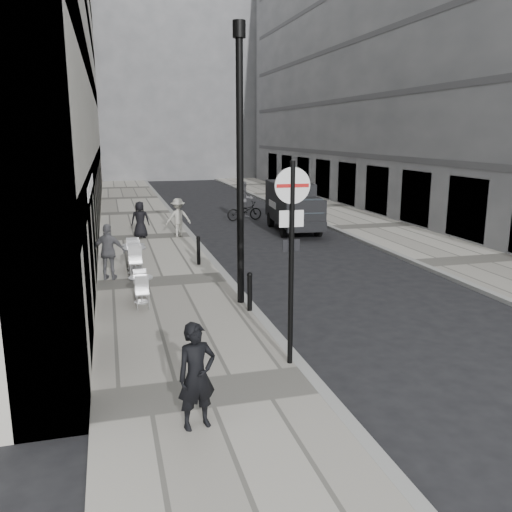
% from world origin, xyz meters
% --- Properties ---
extents(ground, '(120.00, 120.00, 0.00)m').
position_xyz_m(ground, '(0.00, 0.00, 0.00)').
color(ground, black).
rests_on(ground, ground).
extents(sidewalk, '(4.00, 60.00, 0.12)m').
position_xyz_m(sidewalk, '(-2.00, 18.00, 0.06)').
color(sidewalk, '#ACA79B').
rests_on(sidewalk, ground).
extents(far_sidewalk, '(4.00, 60.00, 0.12)m').
position_xyz_m(far_sidewalk, '(9.00, 18.00, 0.06)').
color(far_sidewalk, '#ACA79B').
rests_on(far_sidewalk, ground).
extents(building_left, '(4.00, 45.00, 18.00)m').
position_xyz_m(building_left, '(-6.00, 24.50, 9.00)').
color(building_left, beige).
rests_on(building_left, ground).
extents(building_right, '(6.00, 45.00, 20.00)m').
position_xyz_m(building_right, '(14.00, 24.50, 10.00)').
color(building_right, gray).
rests_on(building_right, ground).
extents(building_far, '(24.00, 16.00, 22.00)m').
position_xyz_m(building_far, '(1.50, 56.00, 11.00)').
color(building_far, gray).
rests_on(building_far, ground).
extents(walking_man, '(0.70, 0.54, 1.70)m').
position_xyz_m(walking_man, '(-2.36, 1.59, 0.97)').
color(walking_man, black).
rests_on(walking_man, sidewalk).
extents(sign_post, '(0.68, 0.10, 3.98)m').
position_xyz_m(sign_post, '(-0.20, 3.50, 2.67)').
color(sign_post, black).
rests_on(sign_post, sidewalk).
extents(lamppost, '(0.32, 0.32, 7.14)m').
position_xyz_m(lamppost, '(-0.20, 7.63, 4.09)').
color(lamppost, black).
rests_on(lamppost, sidewalk).
extents(bollard_near, '(0.13, 0.13, 0.95)m').
position_xyz_m(bollard_near, '(-0.15, 6.86, 0.59)').
color(bollard_near, black).
rests_on(bollard_near, sidewalk).
extents(bollard_far, '(0.12, 0.12, 0.94)m').
position_xyz_m(bollard_far, '(-0.60, 12.20, 0.59)').
color(bollard_far, black).
rests_on(bollard_far, sidewalk).
extents(panel_van, '(2.25, 5.01, 2.29)m').
position_xyz_m(panel_van, '(4.95, 18.31, 1.29)').
color(panel_van, black).
rests_on(panel_van, ground).
extents(cyclist, '(1.99, 0.87, 2.08)m').
position_xyz_m(cyclist, '(3.49, 22.00, 0.81)').
color(cyclist, black).
rests_on(cyclist, ground).
extents(pedestrian_a, '(1.11, 0.73, 1.76)m').
position_xyz_m(pedestrian_a, '(-3.60, 10.98, 1.00)').
color(pedestrian_a, '#5D5D62').
rests_on(pedestrian_a, sidewalk).
extents(pedestrian_b, '(1.13, 0.70, 1.69)m').
position_xyz_m(pedestrian_b, '(-0.60, 17.63, 0.97)').
color(pedestrian_b, '#B4B0A6').
rests_on(pedestrian_b, sidewalk).
extents(pedestrian_c, '(0.82, 0.57, 1.59)m').
position_xyz_m(pedestrian_c, '(-2.24, 17.79, 0.92)').
color(pedestrian_c, black).
rests_on(pedestrian_c, sidewalk).
extents(cafe_table_near, '(0.77, 1.74, 0.99)m').
position_xyz_m(cafe_table_near, '(-2.80, 11.58, 0.62)').
color(cafe_table_near, silver).
rests_on(cafe_table_near, sidewalk).
extents(cafe_table_mid, '(0.65, 1.46, 0.83)m').
position_xyz_m(cafe_table_mid, '(-2.80, 8.29, 0.54)').
color(cafe_table_mid, silver).
rests_on(cafe_table_mid, sidewalk).
extents(cafe_table_far, '(0.76, 1.72, 0.98)m').
position_xyz_m(cafe_table_far, '(-2.80, 12.15, 0.62)').
color(cafe_table_far, '#BABABC').
rests_on(cafe_table_far, sidewalk).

